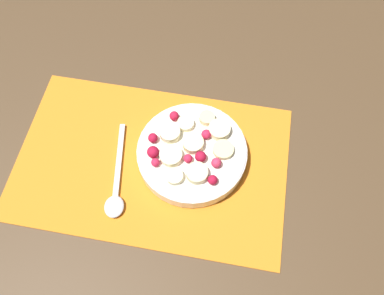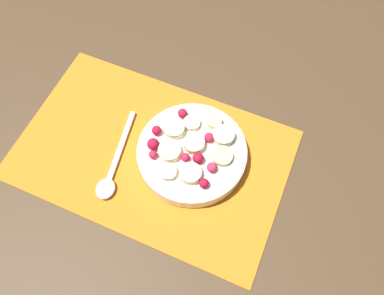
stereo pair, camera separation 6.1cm
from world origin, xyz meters
name	(u,v)px [view 2 (the right image)]	position (x,y,z in m)	size (l,w,h in m)	color
ground_plane	(152,154)	(0.00, 0.00, 0.00)	(3.00, 3.00, 0.00)	#4C3823
placemat	(152,153)	(0.00, 0.00, 0.00)	(0.46, 0.29, 0.01)	orange
fruit_bowl	(192,152)	(0.07, 0.02, 0.02)	(0.18, 0.18, 0.05)	white
spoon	(111,173)	(-0.05, -0.06, 0.01)	(0.05, 0.17, 0.01)	silver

